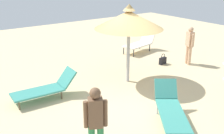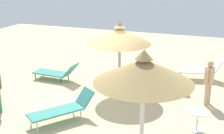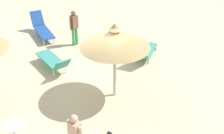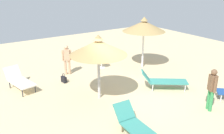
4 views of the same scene
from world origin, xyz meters
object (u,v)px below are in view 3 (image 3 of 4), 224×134
person_standing_center (74,26)px  parasol_umbrella_far_left (115,38)px  lounge_chair_far_right (144,51)px  side_table_round (14,130)px  lounge_chair_near_left (54,60)px  lounge_chair_edge (42,28)px

person_standing_center → parasol_umbrella_far_left: bearing=-47.1°
parasol_umbrella_far_left → lounge_chair_far_right: (0.36, 2.81, -1.79)m
side_table_round → lounge_chair_near_left: bearing=101.7°
lounge_chair_edge → side_table_round: bearing=-66.5°
parasol_umbrella_far_left → person_standing_center: parasol_umbrella_far_left is taller
parasol_umbrella_far_left → lounge_chair_far_right: bearing=82.7°
lounge_chair_near_left → lounge_chair_far_right: lounge_chair_near_left is taller
lounge_chair_near_left → person_standing_center: bearing=93.5°
parasol_umbrella_far_left → side_table_round: size_ratio=4.52×
lounge_chair_near_left → lounge_chair_edge: lounge_chair_edge is taller
lounge_chair_near_left → lounge_chair_far_right: 3.68m
lounge_chair_near_left → side_table_round: lounge_chair_near_left is taller
person_standing_center → side_table_round: (0.93, -6.10, -0.52)m
lounge_chair_far_right → side_table_round: lounge_chair_far_right is taller
lounge_chair_edge → side_table_round: (2.82, -6.49, -0.00)m
person_standing_center → lounge_chair_edge: bearing=168.4°
lounge_chair_far_right → lounge_chair_edge: 5.17m
lounge_chair_far_right → person_standing_center: (-3.24, 0.29, 0.57)m
parasol_umbrella_far_left → side_table_round: bearing=-123.1°
lounge_chair_far_right → person_standing_center: person_standing_center is taller
parasol_umbrella_far_left → lounge_chair_far_right: 3.35m
lounge_chair_near_left → lounge_chair_edge: size_ratio=1.02×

